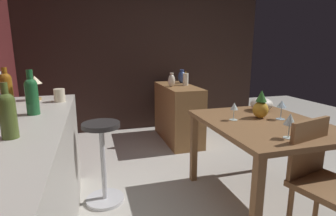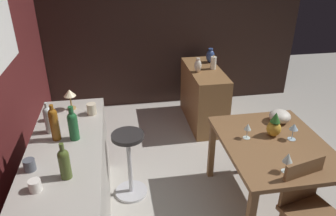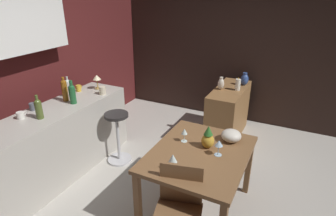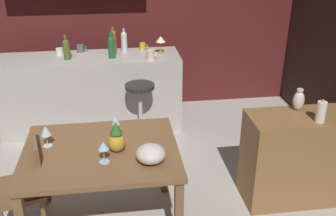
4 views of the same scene
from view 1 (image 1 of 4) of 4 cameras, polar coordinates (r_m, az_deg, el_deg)
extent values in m
plane|color=#B7B2A8|center=(2.48, 11.02, -20.19)|extent=(9.00, 9.00, 0.00)
cube|color=#33231E|center=(4.44, -7.41, 12.10)|extent=(0.10, 4.40, 2.60)
cube|color=brown|center=(2.35, 20.27, -3.28)|extent=(1.17, 0.94, 0.04)
cube|color=brown|center=(1.87, 18.61, -19.75)|extent=(0.06, 0.06, 0.70)
cube|color=brown|center=(2.71, 5.63, -8.67)|extent=(0.06, 0.06, 0.70)
cube|color=brown|center=(3.11, 20.18, -6.61)|extent=(0.06, 0.06, 0.70)
cube|color=#B2ADA3|center=(1.93, -29.45, -16.36)|extent=(2.10, 0.60, 0.90)
cube|color=olive|center=(3.89, 2.13, -1.09)|extent=(1.10, 0.44, 0.82)
cube|color=brown|center=(2.04, 31.93, -14.58)|extent=(0.48, 0.48, 0.04)
cube|color=brown|center=(2.04, 28.14, -7.83)|extent=(0.12, 0.38, 0.41)
cylinder|color=brown|center=(2.34, 29.56, -17.49)|extent=(0.04, 0.04, 0.45)
cylinder|color=brown|center=(2.10, 24.80, -20.60)|extent=(0.04, 0.04, 0.45)
cylinder|color=#262323|center=(2.29, -14.35, -3.63)|extent=(0.32, 0.32, 0.04)
cylinder|color=silver|center=(2.41, -13.88, -11.76)|extent=(0.04, 0.04, 0.69)
cylinder|color=silver|center=(2.56, -13.46, -18.69)|extent=(0.34, 0.34, 0.03)
cylinder|color=silver|center=(2.48, 23.23, -2.21)|extent=(0.08, 0.08, 0.00)
cylinder|color=silver|center=(2.47, 23.34, -1.01)|extent=(0.01, 0.01, 0.10)
cone|color=silver|center=(2.45, 23.50, 0.81)|extent=(0.08, 0.08, 0.06)
cylinder|color=silver|center=(1.99, 24.63, -5.90)|extent=(0.07, 0.07, 0.00)
cylinder|color=silver|center=(1.97, 24.75, -4.60)|extent=(0.01, 0.01, 0.09)
cone|color=silver|center=(1.95, 24.98, -2.21)|extent=(0.08, 0.08, 0.08)
cylinder|color=silver|center=(2.33, 14.03, -2.49)|extent=(0.07, 0.07, 0.00)
cylinder|color=silver|center=(2.31, 14.09, -1.40)|extent=(0.01, 0.01, 0.09)
cone|color=silver|center=(2.30, 14.19, 0.40)|extent=(0.07, 0.07, 0.06)
ellipsoid|color=gold|center=(2.45, 19.44, -0.35)|extent=(0.13, 0.13, 0.15)
cone|color=#2D6B28|center=(2.43, 19.65, 2.49)|extent=(0.09, 0.09, 0.10)
ellipsoid|color=beige|center=(2.74, 19.67, 0.77)|extent=(0.21, 0.21, 0.13)
cylinder|color=silver|center=(2.18, -32.29, 1.95)|extent=(0.07, 0.07, 0.21)
sphere|color=silver|center=(2.17, -32.61, 4.61)|extent=(0.07, 0.07, 0.07)
cylinder|color=#8C5114|center=(2.04, -31.46, 2.03)|extent=(0.07, 0.07, 0.25)
sphere|color=#8C5114|center=(2.03, -31.86, 5.46)|extent=(0.07, 0.07, 0.07)
cylinder|color=#8C5114|center=(2.02, -32.01, 6.79)|extent=(0.03, 0.03, 0.05)
cylinder|color=#1E592D|center=(1.99, -27.39, 1.62)|extent=(0.08, 0.08, 0.20)
sphere|color=#1E592D|center=(1.97, -27.69, 4.53)|extent=(0.08, 0.08, 0.08)
cylinder|color=#1E592D|center=(1.97, -27.87, 6.31)|extent=(0.04, 0.04, 0.07)
cylinder|color=#475623|center=(1.51, -31.32, -2.21)|extent=(0.08, 0.08, 0.19)
sphere|color=#475623|center=(1.50, -31.73, 1.28)|extent=(0.08, 0.08, 0.08)
cylinder|color=#475623|center=(1.49, -31.99, 3.46)|extent=(0.03, 0.03, 0.07)
cylinder|color=gold|center=(2.41, -31.64, 1.48)|extent=(0.07, 0.07, 0.09)
torus|color=gold|center=(2.45, -31.37, 1.79)|extent=(0.05, 0.01, 0.05)
cylinder|color=beige|center=(2.40, -22.51, 2.57)|extent=(0.09, 0.09, 0.11)
torus|color=beige|center=(2.45, -22.39, 2.92)|extent=(0.05, 0.01, 0.05)
cylinder|color=#A58447|center=(2.57, -26.62, 1.80)|extent=(0.08, 0.08, 0.02)
cylinder|color=#A58447|center=(2.56, -26.78, 3.37)|extent=(0.02, 0.02, 0.12)
cone|color=beige|center=(2.55, -26.99, 5.48)|extent=(0.12, 0.12, 0.07)
cylinder|color=white|center=(3.83, 3.86, 6.23)|extent=(0.08, 0.08, 0.18)
ellipsoid|color=yellow|center=(3.82, 3.88, 7.72)|extent=(0.01, 0.01, 0.03)
ellipsoid|color=#334C8C|center=(4.11, 3.00, 6.75)|extent=(0.12, 0.12, 0.19)
cylinder|color=#334C8C|center=(4.10, 3.02, 8.19)|extent=(0.07, 0.07, 0.02)
ellipsoid|color=beige|center=(3.68, 0.78, 6.00)|extent=(0.10, 0.10, 0.18)
cylinder|color=beige|center=(3.67, 0.79, 7.52)|extent=(0.05, 0.05, 0.02)
camera|label=2|loc=(1.13, 168.80, 53.28)|focal=34.38mm
camera|label=3|loc=(2.40, 91.26, 23.15)|focal=29.72mm
camera|label=4|loc=(4.52, 50.10, 20.22)|focal=41.88mm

